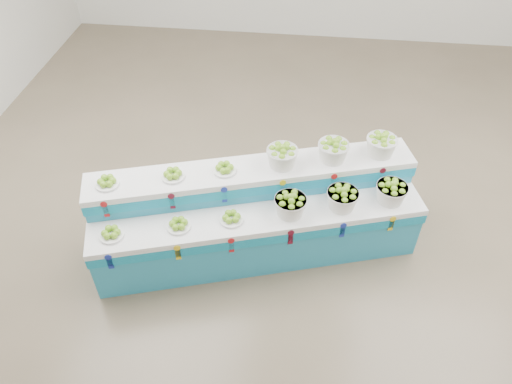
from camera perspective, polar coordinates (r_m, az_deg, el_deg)
ground at (r=6.25m, az=6.59°, el=-2.47°), size 10.00×10.00×0.00m
display_stand at (r=5.47m, az=0.00°, el=-2.75°), size 3.72×1.94×1.02m
plate_lower_left at (r=5.16m, az=-16.48°, el=-4.52°), size 0.32×0.32×0.10m
plate_lower_mid at (r=5.10m, az=-8.99°, el=-3.67°), size 0.32×0.32×0.10m
plate_lower_right at (r=5.11m, az=-2.87°, el=-2.92°), size 0.32×0.32×0.10m
basket_lower_left at (r=5.14m, az=4.01°, el=-1.46°), size 0.42×0.42×0.24m
basket_lower_mid at (r=5.28m, az=9.99°, el=-0.68°), size 0.42×0.42×0.24m
basket_lower_right at (r=5.46m, az=15.44°, el=0.03°), size 0.42×0.42×0.24m
plate_upper_left at (r=5.28m, az=-16.94°, el=1.21°), size 0.32×0.32×0.10m
plate_upper_mid at (r=5.21m, az=-9.65°, el=2.12°), size 0.32×0.32×0.10m
plate_upper_right at (r=5.22m, az=-3.67°, el=2.84°), size 0.32×0.32×0.10m
basket_upper_left at (r=5.26m, az=3.07°, el=4.23°), size 0.42×0.42×0.24m
basket_upper_mid at (r=5.39m, az=8.95°, el=4.85°), size 0.42×0.42×0.24m
basket_upper_right at (r=5.58m, az=14.34°, el=5.37°), size 0.42×0.42×0.24m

